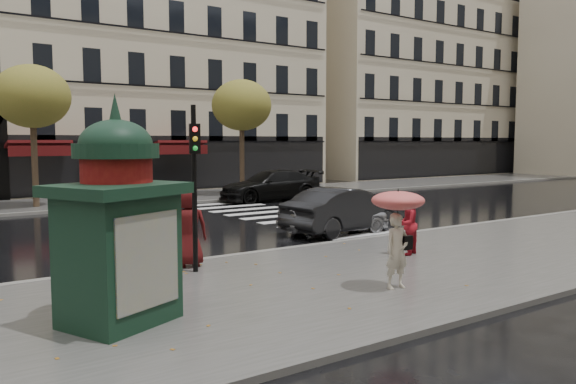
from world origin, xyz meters
TOP-DOWN VIEW (x-y plane):
  - ground at (0.00, 0.00)m, footprint 160.00×160.00m
  - near_sidewalk at (0.00, -0.50)m, footprint 90.00×7.00m
  - far_sidewalk at (0.00, 19.00)m, footprint 90.00×6.00m
  - near_kerb at (0.00, 3.00)m, footprint 90.00×0.25m
  - far_kerb at (0.00, 16.00)m, footprint 90.00×0.25m
  - zebra_crossing at (6.00, 9.60)m, footprint 3.60×11.75m
  - bldg_far_corner at (6.00, 30.00)m, footprint 26.00×14.00m
  - bldg_far_right at (34.00, 30.00)m, footprint 24.00×14.00m
  - tree_far_left at (-2.00, 18.00)m, footprint 3.40×3.40m
  - tree_far_right at (9.00, 18.00)m, footprint 3.40×3.40m
  - woman_umbrella at (1.32, -1.91)m, footprint 1.08×1.08m
  - woman_red at (4.00, 0.43)m, footprint 0.99×0.89m
  - man_burgundy at (-1.38, 2.40)m, footprint 1.05×0.81m
  - morris_column at (-3.99, -0.56)m, footprint 1.42×1.42m
  - traffic_light at (-1.50, 1.73)m, footprint 0.28×0.38m
  - newsstand at (-4.10, -0.89)m, footprint 2.43×2.28m
  - car_silver at (5.16, 4.89)m, footprint 4.08×2.04m
  - car_darkgrey at (5.54, 4.76)m, footprint 4.91×2.25m
  - car_black at (9.02, 15.00)m, footprint 5.71×2.54m

SIDE VIEW (x-z plane):
  - ground at x=0.00m, z-range 0.00..0.00m
  - zebra_crossing at x=6.00m, z-range 0.00..0.01m
  - near_sidewalk at x=0.00m, z-range 0.00..0.12m
  - far_sidewalk at x=0.00m, z-range 0.00..0.12m
  - near_kerb at x=0.00m, z-range 0.00..0.14m
  - far_kerb at x=0.00m, z-range 0.00..0.14m
  - car_silver at x=5.16m, z-range 0.00..1.34m
  - car_darkgrey at x=5.54m, z-range 0.00..1.56m
  - car_black at x=9.02m, z-range 0.00..1.63m
  - woman_red at x=4.00m, z-range 0.12..1.78m
  - man_burgundy at x=-1.38m, z-range 0.12..2.03m
  - newsstand at x=-4.10m, z-range 0.15..2.48m
  - woman_umbrella at x=1.32m, z-range 0.45..2.53m
  - morris_column at x=-3.99m, z-range 0.04..3.87m
  - traffic_light at x=-1.50m, z-range 0.53..4.38m
  - tree_far_left at x=-2.00m, z-range 1.85..8.49m
  - tree_far_right at x=9.00m, z-range 1.85..8.49m
  - bldg_far_corner at x=6.00m, z-range -0.14..22.76m
  - bldg_far_right at x=34.00m, z-range -0.14..22.76m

